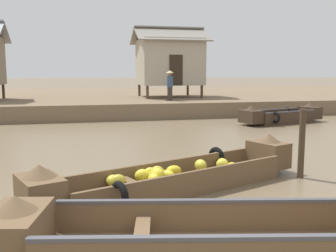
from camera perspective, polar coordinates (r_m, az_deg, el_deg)
The scene contains 8 objects.
ground_plane at distance 13.79m, azimuth -8.15°, elevation -2.06°, with size 300.00×300.00×0.00m, color #726047.
riverbank_strip at distance 28.90m, azimuth -10.81°, elevation 3.91°, with size 160.00×20.00×0.81m, color #756047.
banana_boat at distance 7.84m, azimuth 1.23°, elevation -7.36°, with size 5.98×3.12×0.92m.
viewer_boat at distance 5.15m, azimuth 6.76°, elevation -15.99°, with size 5.80×2.26×0.86m.
fishing_skiff_distant at distance 18.89m, azimuth 16.44°, elevation 1.44°, with size 4.48×2.35×0.90m.
stilt_house_mid_left at distance 24.65m, azimuth 0.17°, elevation 9.55°, with size 4.45×3.98×4.38m.
vendor_person at distance 21.38m, azimuth 0.28°, elevation 6.24°, with size 0.44×0.44×1.66m.
mooring_post at distance 9.17m, azimuth 19.14°, elevation -2.51°, with size 0.14×0.14×1.57m, color #423323.
Camera 1 is at (-1.14, -3.53, 2.38)m, focal length 41.27 mm.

